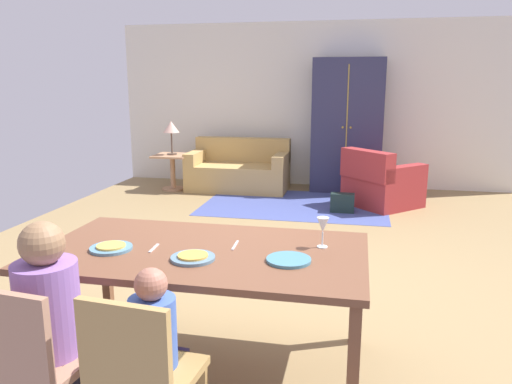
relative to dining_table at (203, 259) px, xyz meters
name	(u,v)px	position (x,y,z in m)	size (l,w,h in m)	color
ground_plane	(282,248)	(0.12, 2.32, -0.71)	(6.66, 6.76, 0.02)	olive
back_wall	(314,105)	(0.12, 5.75, 0.65)	(6.66, 0.10, 2.70)	silver
dining_table	(203,259)	(0.00, 0.00, 0.00)	(1.93, 1.06, 0.76)	brown
plate_near_man	(111,248)	(-0.53, -0.12, 0.07)	(0.25, 0.25, 0.02)	teal
pizza_near_man	(111,246)	(-0.53, -0.12, 0.09)	(0.17, 0.17, 0.01)	gold
plate_near_child	(193,258)	(0.00, -0.18, 0.07)	(0.25, 0.25, 0.02)	slate
pizza_near_child	(193,255)	(0.00, -0.18, 0.09)	(0.17, 0.17, 0.01)	gold
plate_near_woman	(289,260)	(0.53, -0.10, 0.07)	(0.25, 0.25, 0.02)	teal
wine_glass	(323,226)	(0.69, 0.18, 0.20)	(0.07, 0.07, 0.19)	silver
fork	(154,248)	(-0.29, -0.05, 0.07)	(0.02, 0.15, 0.01)	silver
knife	(235,245)	(0.17, 0.10, 0.07)	(0.01, 0.17, 0.01)	silver
dining_chair_man	(32,360)	(-0.54, -0.89, -0.21)	(0.46, 0.46, 0.87)	#AA7B5F
person_man	(56,337)	(-0.53, -0.71, -0.18)	(0.31, 0.41, 1.11)	#2F3041
dining_chair_child	(140,373)	(-0.01, -0.89, -0.21)	(0.46, 0.46, 0.87)	#AF894E
person_child	(158,365)	(0.00, -0.72, -0.26)	(0.22, 0.30, 0.92)	#372D50
area_rug	(295,204)	(0.02, 4.23, -0.69)	(2.60, 1.80, 0.01)	#414E8C
couch	(239,171)	(-1.02, 5.09, -0.39)	(1.60, 0.86, 0.82)	tan
armchair	(381,184)	(1.21, 4.40, -0.38)	(1.21, 1.21, 0.82)	maroon
armoire	(347,126)	(0.69, 5.36, 0.35)	(1.10, 0.59, 2.10)	#2D2E4D
side_table	(173,167)	(-2.08, 4.83, -0.32)	(0.56, 0.56, 0.58)	tan
table_lamp	(171,128)	(-2.08, 4.83, 0.31)	(0.26, 0.26, 0.54)	brown
handbag	(342,203)	(0.70, 3.93, -0.57)	(0.32, 0.16, 0.26)	black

